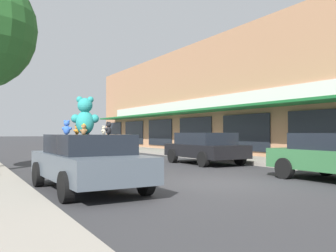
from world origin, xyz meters
TOP-DOWN VIEW (x-y plane):
  - ground_plane at (0.00, 0.00)m, footprint 260.00×260.00m
  - storefront_row at (12.79, 12.42)m, footprint 12.35×35.05m
  - plush_art_car at (-3.46, 0.45)m, footprint 2.08×4.28m
  - teddy_bear_giant at (-3.45, 0.72)m, footprint 0.72×0.52m
  - teddy_bear_yellow at (-3.55, 0.47)m, footprint 0.15×0.20m
  - teddy_bear_black at (-3.19, -0.26)m, footprint 0.21×0.19m
  - teddy_bear_brown at (-3.79, -0.34)m, footprint 0.17×0.12m
  - teddy_bear_red at (-3.32, 0.91)m, footprint 0.16×0.19m
  - teddy_bear_orange at (-3.60, 0.92)m, footprint 0.17×0.10m
  - teddy_bear_cream at (-2.96, 0.74)m, footprint 0.16×0.15m
  - teddy_bear_blue at (-3.92, 0.67)m, footprint 0.24×0.23m
  - parked_car_far_center at (3.38, 5.37)m, footprint 2.11×4.03m

SIDE VIEW (x-z plane):
  - ground_plane at x=0.00m, z-range 0.00..0.00m
  - plush_art_car at x=-3.46m, z-range 0.05..1.41m
  - parked_car_far_center at x=3.38m, z-range 0.06..1.46m
  - teddy_bear_brown at x=-3.79m, z-range 1.35..1.58m
  - teddy_bear_cream at x=-2.96m, z-range 1.35..1.58m
  - teddy_bear_orange at x=-3.60m, z-range 1.35..1.59m
  - teddy_bear_red at x=-3.32m, z-range 1.35..1.61m
  - teddy_bear_yellow at x=-3.55m, z-range 1.35..1.62m
  - teddy_bear_black at x=-3.19m, z-range 1.35..1.65m
  - teddy_bear_blue at x=-3.92m, z-range 1.35..1.70m
  - teddy_bear_giant at x=-3.45m, z-range 1.34..2.29m
  - storefront_row at x=12.79m, z-range 0.00..7.39m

